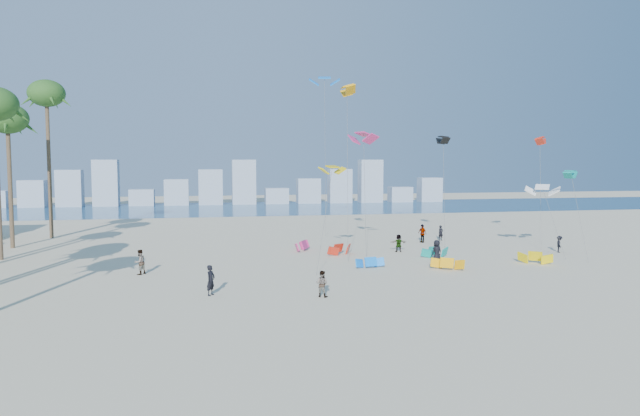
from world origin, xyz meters
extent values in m
plane|color=beige|center=(0.00, 0.00, 0.00)|extent=(220.00, 220.00, 0.00)
plane|color=navy|center=(0.00, 72.00, 0.01)|extent=(220.00, 220.00, 0.00)
imported|color=black|center=(-5.80, 6.24, 0.94)|extent=(0.76, 0.82, 1.88)
imported|color=gray|center=(0.84, 4.54, 0.81)|extent=(1.00, 0.95, 1.62)
imported|color=black|center=(12.36, 14.44, 0.93)|extent=(1.05, 0.84, 1.87)
imported|color=gray|center=(15.54, 25.97, 0.93)|extent=(0.84, 1.18, 1.86)
imported|color=black|center=(25.32, 17.37, 0.76)|extent=(0.94, 1.13, 1.52)
imported|color=gray|center=(11.21, 20.61, 0.80)|extent=(1.52, 0.63, 1.60)
imported|color=black|center=(17.98, 27.01, 0.78)|extent=(0.64, 0.50, 1.57)
imported|color=gray|center=(-10.79, 14.04, 0.92)|extent=(1.11, 1.12, 1.83)
cylinder|color=#595959|center=(3.03, 14.20, 3.90)|extent=(2.53, 6.00, 7.81)
cylinder|color=#595959|center=(6.78, 16.22, 5.27)|extent=(1.21, 5.37, 10.56)
cylinder|color=#595959|center=(24.50, 13.49, 3.71)|extent=(0.05, 2.89, 7.43)
cylinder|color=#595959|center=(5.90, 18.58, 7.40)|extent=(0.96, 4.39, 14.80)
cylinder|color=#595959|center=(16.95, 23.95, 5.33)|extent=(1.18, 3.63, 10.67)
cylinder|color=#595959|center=(23.63, 15.75, 2.97)|extent=(0.07, 3.94, 5.95)
cylinder|color=#595959|center=(7.24, 34.46, 8.83)|extent=(0.63, 3.63, 17.66)
cylinder|color=#595959|center=(25.54, 21.01, 5.25)|extent=(1.61, 3.38, 10.51)
cylinder|color=brown|center=(-24.03, 30.00, 6.10)|extent=(0.40, 0.40, 12.21)
ellipsoid|color=#2B541D|center=(-24.03, 30.00, 12.21)|extent=(3.80, 3.80, 2.85)
cylinder|color=brown|center=(-22.19, 37.00, 7.67)|extent=(0.40, 0.40, 15.35)
ellipsoid|color=#2B541D|center=(-22.19, 37.00, 15.35)|extent=(3.80, 3.80, 2.85)
cube|color=#9EADBF|center=(-35.80, 82.00, 2.40)|extent=(4.40, 3.00, 4.80)
cube|color=#9EADBF|center=(-29.60, 82.00, 3.30)|extent=(4.40, 3.00, 6.60)
cube|color=#9EADBF|center=(-23.40, 82.00, 4.20)|extent=(4.40, 3.00, 8.40)
cube|color=#9EADBF|center=(-17.20, 82.00, 1.50)|extent=(4.40, 3.00, 3.00)
cube|color=#9EADBF|center=(-11.00, 82.00, 2.40)|extent=(4.40, 3.00, 4.80)
cube|color=#9EADBF|center=(-4.80, 82.00, 3.30)|extent=(4.40, 3.00, 6.60)
cube|color=#9EADBF|center=(1.40, 82.00, 4.20)|extent=(4.40, 3.00, 8.40)
cube|color=#9EADBF|center=(7.60, 82.00, 1.50)|extent=(4.40, 3.00, 3.00)
cube|color=#9EADBF|center=(13.80, 82.00, 2.40)|extent=(4.40, 3.00, 4.80)
cube|color=#9EADBF|center=(20.00, 82.00, 3.30)|extent=(4.40, 3.00, 6.60)
cube|color=#9EADBF|center=(26.20, 82.00, 4.20)|extent=(4.40, 3.00, 8.40)
cube|color=#9EADBF|center=(32.40, 82.00, 1.50)|extent=(4.40, 3.00, 3.00)
cube|color=#9EADBF|center=(38.60, 82.00, 2.40)|extent=(4.40, 3.00, 4.80)
camera|label=1|loc=(-6.18, -30.29, 8.34)|focal=33.19mm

